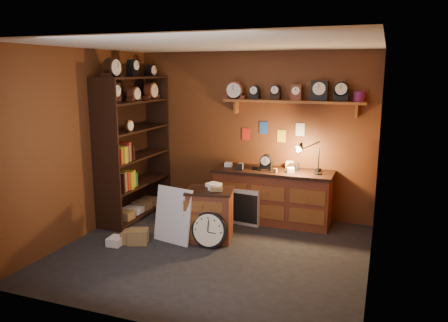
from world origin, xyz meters
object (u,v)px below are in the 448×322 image
Objects in this scene: big_round_clock at (209,230)px; workbench at (273,193)px; shelving_unit at (132,142)px; low_cabinet at (210,212)px.

workbench is at bearing 67.51° from big_round_clock.
big_round_clock is (-0.55, -1.33, -0.23)m from workbench.
shelving_unit is at bearing -167.58° from workbench.
shelving_unit is 3.11× the size of low_cabinet.
low_cabinet reaches higher than big_round_clock.
low_cabinet is 0.34m from big_round_clock.
big_round_clock is at bearing -26.34° from shelving_unit.
shelving_unit reaches higher than low_cabinet.
workbench is 2.27× the size of low_cabinet.
low_cabinet is at bearing -19.30° from shelving_unit.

